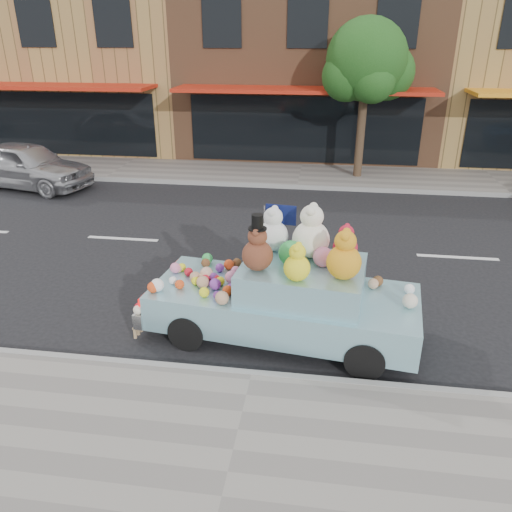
# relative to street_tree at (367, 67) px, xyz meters

# --- Properties ---
(ground) EXTENTS (120.00, 120.00, 0.00)m
(ground) POSITION_rel_street_tree_xyz_m (-2.03, -6.55, -3.69)
(ground) COLOR black
(ground) RESTS_ON ground
(near_sidewalk) EXTENTS (60.00, 3.00, 0.12)m
(near_sidewalk) POSITION_rel_street_tree_xyz_m (-2.03, -13.05, -3.63)
(near_sidewalk) COLOR gray
(near_sidewalk) RESTS_ON ground
(far_sidewalk) EXTENTS (60.00, 3.00, 0.12)m
(far_sidewalk) POSITION_rel_street_tree_xyz_m (-2.03, -0.05, -3.63)
(far_sidewalk) COLOR gray
(far_sidewalk) RESTS_ON ground
(near_kerb) EXTENTS (60.00, 0.12, 0.13)m
(near_kerb) POSITION_rel_street_tree_xyz_m (-2.03, -11.55, -3.63)
(near_kerb) COLOR gray
(near_kerb) RESTS_ON ground
(far_kerb) EXTENTS (60.00, 0.12, 0.13)m
(far_kerb) POSITION_rel_street_tree_xyz_m (-2.03, -1.55, -3.63)
(far_kerb) COLOR gray
(far_kerb) RESTS_ON ground
(storefront_left) EXTENTS (10.00, 9.80, 7.30)m
(storefront_left) POSITION_rel_street_tree_xyz_m (-12.03, 5.42, -0.05)
(storefront_left) COLOR olive
(storefront_left) RESTS_ON ground
(storefront_mid) EXTENTS (10.00, 9.80, 7.30)m
(storefront_mid) POSITION_rel_street_tree_xyz_m (-2.03, 5.42, -0.05)
(storefront_mid) COLOR brown
(storefront_mid) RESTS_ON ground
(street_tree) EXTENTS (3.00, 2.70, 5.22)m
(street_tree) POSITION_rel_street_tree_xyz_m (0.00, 0.00, 0.00)
(street_tree) COLOR #38281C
(street_tree) RESTS_ON ground
(car_silver) EXTENTS (4.67, 2.68, 1.50)m
(car_silver) POSITION_rel_street_tree_xyz_m (-10.80, -2.64, -2.95)
(car_silver) COLOR #ABACB0
(car_silver) RESTS_ON ground
(art_car) EXTENTS (4.66, 2.28, 2.24)m
(art_car) POSITION_rel_street_tree_xyz_m (-1.65, -10.30, -2.88)
(art_car) COLOR black
(art_car) RESTS_ON ground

